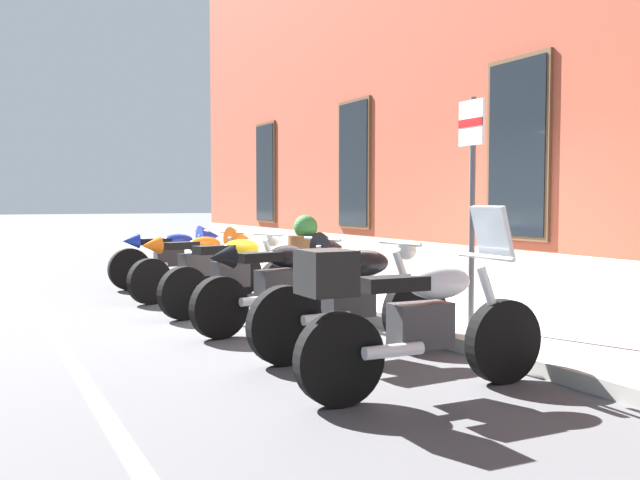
# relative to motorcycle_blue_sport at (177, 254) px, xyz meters

# --- Properties ---
(ground_plane) EXTENTS (140.00, 140.00, 0.00)m
(ground_plane) POSITION_rel_motorcycle_blue_sport_xyz_m (3.57, 1.01, -0.54)
(ground_plane) COLOR #424244
(sidewalk) EXTENTS (33.60, 2.84, 0.13)m
(sidewalk) POSITION_rel_motorcycle_blue_sport_xyz_m (3.57, 2.43, -0.48)
(sidewalk) COLOR gray
(sidewalk) RESTS_ON ground_plane
(lane_stripe) EXTENTS (33.60, 0.12, 0.01)m
(lane_stripe) POSITION_rel_motorcycle_blue_sport_xyz_m (3.57, -2.19, -0.54)
(lane_stripe) COLOR silver
(lane_stripe) RESTS_ON ground_plane
(motorcycle_blue_sport) EXTENTS (0.62, 2.02, 0.98)m
(motorcycle_blue_sport) POSITION_rel_motorcycle_blue_sport_xyz_m (0.00, 0.00, 0.00)
(motorcycle_blue_sport) COLOR black
(motorcycle_blue_sport) RESTS_ON ground_plane
(motorcycle_orange_sport) EXTENTS (0.80, 2.09, 1.01)m
(motorcycle_orange_sport) POSITION_rel_motorcycle_blue_sport_xyz_m (1.47, -0.00, 0.01)
(motorcycle_orange_sport) COLOR black
(motorcycle_orange_sport) RESTS_ON ground_plane
(motorcycle_yellow_naked) EXTENTS (0.73, 1.99, 0.98)m
(motorcycle_yellow_naked) POSITION_rel_motorcycle_blue_sport_xyz_m (2.93, -0.05, -0.06)
(motorcycle_yellow_naked) COLOR black
(motorcycle_yellow_naked) RESTS_ON ground_plane
(motorcycle_black_sport) EXTENTS (0.73, 2.11, 1.04)m
(motorcycle_black_sport) POSITION_rel_motorcycle_blue_sport_xyz_m (4.17, 0.09, 0.02)
(motorcycle_black_sport) COLOR black
(motorcycle_black_sport) RESTS_ON ground_plane
(motorcycle_black_naked) EXTENTS (0.62, 2.05, 1.01)m
(motorcycle_black_naked) POSITION_rel_motorcycle_blue_sport_xyz_m (5.65, 0.10, -0.04)
(motorcycle_black_naked) COLOR black
(motorcycle_black_naked) RESTS_ON ground_plane
(motorcycle_silver_touring) EXTENTS (0.62, 2.04, 1.35)m
(motorcycle_silver_touring) POSITION_rel_motorcycle_blue_sport_xyz_m (6.95, -0.16, 0.02)
(motorcycle_silver_touring) COLOR black
(motorcycle_silver_touring) RESTS_ON ground_plane
(parking_sign) EXTENTS (0.36, 0.07, 2.27)m
(parking_sign) POSITION_rel_motorcycle_blue_sport_xyz_m (5.50, 1.50, 1.06)
(parking_sign) COLOR #4C4C51
(parking_sign) RESTS_ON sidewalk
(barrel_planter) EXTENTS (0.63, 0.63, 1.02)m
(barrel_planter) POSITION_rel_motorcycle_blue_sport_xyz_m (0.48, 2.06, 0.02)
(barrel_planter) COLOR brown
(barrel_planter) RESTS_ON sidewalk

